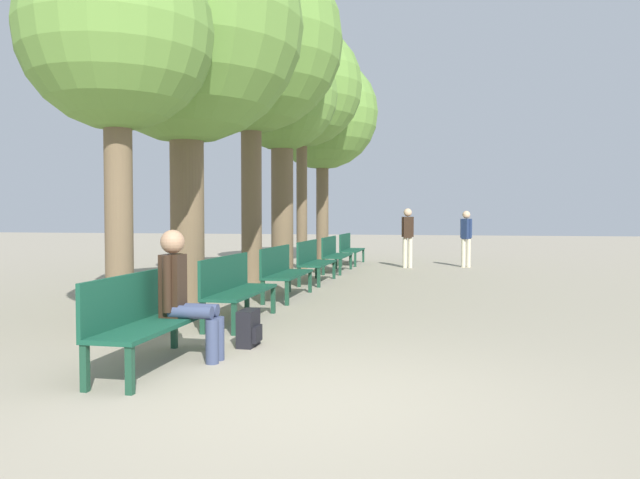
# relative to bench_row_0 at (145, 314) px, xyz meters

# --- Properties ---
(ground_plane) EXTENTS (80.00, 80.00, 0.00)m
(ground_plane) POSITION_rel_bench_row_0_xyz_m (1.65, -0.75, -0.50)
(ground_plane) COLOR gray
(bench_row_0) EXTENTS (0.49, 1.78, 0.89)m
(bench_row_0) POSITION_rel_bench_row_0_xyz_m (0.00, 0.00, 0.00)
(bench_row_0) COLOR #144733
(bench_row_0) RESTS_ON ground_plane
(bench_row_1) EXTENTS (0.49, 1.78, 0.89)m
(bench_row_1) POSITION_rel_bench_row_0_xyz_m (0.00, 2.50, 0.00)
(bench_row_1) COLOR #144733
(bench_row_1) RESTS_ON ground_plane
(bench_row_2) EXTENTS (0.49, 1.78, 0.89)m
(bench_row_2) POSITION_rel_bench_row_0_xyz_m (0.00, 5.00, 0.00)
(bench_row_2) COLOR #144733
(bench_row_2) RESTS_ON ground_plane
(bench_row_3) EXTENTS (0.49, 1.78, 0.89)m
(bench_row_3) POSITION_rel_bench_row_0_xyz_m (0.00, 7.49, 0.00)
(bench_row_3) COLOR #144733
(bench_row_3) RESTS_ON ground_plane
(bench_row_4) EXTENTS (0.49, 1.78, 0.89)m
(bench_row_4) POSITION_rel_bench_row_0_xyz_m (0.00, 9.99, 0.00)
(bench_row_4) COLOR #144733
(bench_row_4) RESTS_ON ground_plane
(bench_row_5) EXTENTS (0.49, 1.78, 0.89)m
(bench_row_5) POSITION_rel_bench_row_0_xyz_m (0.00, 12.49, 0.00)
(bench_row_5) COLOR #144733
(bench_row_5) RESTS_ON ground_plane
(tree_row_0) EXTENTS (2.28, 2.28, 4.71)m
(tree_row_0) POSITION_rel_bench_row_0_xyz_m (-1.03, 1.38, 3.01)
(tree_row_0) COLOR brown
(tree_row_0) RESTS_ON ground_plane
(tree_row_1) EXTENTS (3.49, 3.49, 6.00)m
(tree_row_1) POSITION_rel_bench_row_0_xyz_m (-1.03, 3.36, 3.70)
(tree_row_1) COLOR brown
(tree_row_1) RESTS_ON ground_plane
(tree_row_2) EXTENTS (3.64, 3.64, 6.70)m
(tree_row_2) POSITION_rel_bench_row_0_xyz_m (-1.03, 6.49, 4.34)
(tree_row_2) COLOR brown
(tree_row_2) RESTS_ON ground_plane
(tree_row_3) EXTENTS (2.61, 2.61, 5.56)m
(tree_row_3) POSITION_rel_bench_row_0_xyz_m (-1.03, 8.84, 3.62)
(tree_row_3) COLOR brown
(tree_row_3) RESTS_ON ground_plane
(tree_row_4) EXTENTS (3.22, 3.22, 6.46)m
(tree_row_4) POSITION_rel_bench_row_0_xyz_m (-1.03, 10.86, 4.32)
(tree_row_4) COLOR brown
(tree_row_4) RESTS_ON ground_plane
(tree_row_5) EXTENTS (3.45, 3.45, 6.30)m
(tree_row_5) POSITION_rel_bench_row_0_xyz_m (-1.03, 13.67, 4.04)
(tree_row_5) COLOR brown
(tree_row_5) RESTS_ON ground_plane
(person_seated) EXTENTS (0.62, 0.35, 1.29)m
(person_seated) POSITION_rel_bench_row_0_xyz_m (0.24, 0.34, 0.18)
(person_seated) COLOR #384260
(person_seated) RESTS_ON ground_plane
(backpack) EXTENTS (0.21, 0.35, 0.40)m
(backpack) POSITION_rel_bench_row_0_xyz_m (0.66, 1.10, -0.31)
(backpack) COLOR black
(backpack) RESTS_ON ground_plane
(pedestrian_near) EXTENTS (0.33, 0.22, 1.61)m
(pedestrian_near) POSITION_rel_bench_row_0_xyz_m (1.74, 11.60, 0.42)
(pedestrian_near) COLOR beige
(pedestrian_near) RESTS_ON ground_plane
(pedestrian_mid) EXTENTS (0.31, 0.28, 1.55)m
(pedestrian_mid) POSITION_rel_bench_row_0_xyz_m (3.30, 12.10, 0.38)
(pedestrian_mid) COLOR beige
(pedestrian_mid) RESTS_ON ground_plane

